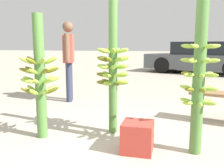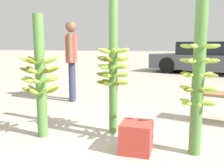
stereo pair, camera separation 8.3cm
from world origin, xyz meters
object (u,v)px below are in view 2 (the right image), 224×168
Objects in this scene: vendor_person at (72,54)px; produce_crate at (136,137)px; banana_stalk_left at (41,76)px; banana_stalk_center at (113,67)px; banana_stalk_right at (198,74)px; parked_car at (207,58)px.

vendor_person is 2.79m from produce_crate.
banana_stalk_center is at bearing 24.83° from banana_stalk_left.
banana_stalk_right is 3.02m from vendor_person.
banana_stalk_left is at bearing -155.17° from banana_stalk_center.
banana_stalk_right is at bearing -149.01° from vendor_person.
banana_stalk_center is at bearing -175.41° from parked_car.
banana_stalk_right is 5.27× the size of produce_crate.
banana_stalk_right is at bearing -21.94° from banana_stalk_center.
banana_stalk_left is at bearing 179.69° from parked_car.
banana_stalk_center is at bearing 127.61° from produce_crate.
banana_stalk_center is 5.31× the size of produce_crate.
vendor_person is at bearing 139.15° from banana_stalk_right.
banana_stalk_center is 0.39× the size of parked_car.
banana_stalk_right is 7.84m from parked_car.
vendor_person reaches higher than banana_stalk_left.
banana_stalk_center is 7.61m from parked_car.
banana_stalk_center is (0.81, 0.37, 0.10)m from banana_stalk_left.
parked_car reaches higher than produce_crate.
vendor_person is (-0.48, 1.95, 0.19)m from banana_stalk_left.
banana_stalk_center reaches higher than parked_car.
banana_stalk_right is (0.99, -0.40, -0.01)m from banana_stalk_center.
vendor_person reaches higher than produce_crate.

